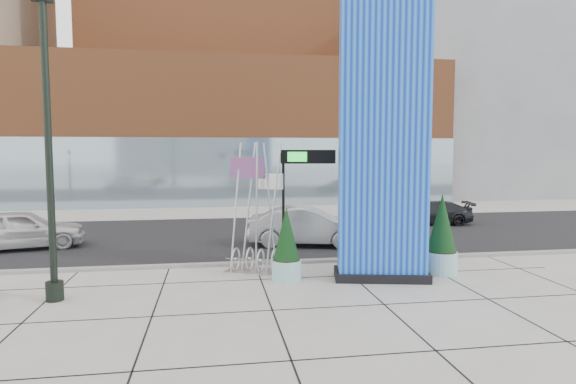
{
  "coord_description": "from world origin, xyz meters",
  "views": [
    {
      "loc": [
        -0.49,
        -12.93,
        4.1
      ],
      "look_at": [
        1.88,
        2.0,
        2.78
      ],
      "focal_mm": 30.0,
      "sensor_mm": 36.0,
      "label": 1
    }
  ],
  "objects": [
    {
      "name": "ground",
      "position": [
        0.0,
        0.0,
        0.0
      ],
      "size": [
        160.0,
        160.0,
        0.0
      ],
      "primitive_type": "plane",
      "color": "#9E9991",
      "rests_on": "ground"
    },
    {
      "name": "street_asphalt",
      "position": [
        0.0,
        10.0,
        0.01
      ],
      "size": [
        80.0,
        12.0,
        0.02
      ],
      "primitive_type": "cube",
      "color": "black",
      "rests_on": "ground"
    },
    {
      "name": "curb_edge",
      "position": [
        0.0,
        4.0,
        0.06
      ],
      "size": [
        80.0,
        0.3,
        0.12
      ],
      "primitive_type": "cube",
      "color": "gray",
      "rests_on": "ground"
    },
    {
      "name": "tower_podium",
      "position": [
        1.0,
        27.0,
        5.5
      ],
      "size": [
        34.0,
        10.0,
        11.0
      ],
      "primitive_type": "cube",
      "color": "#A1572E",
      "rests_on": "ground"
    },
    {
      "name": "tower_glass_front",
      "position": [
        1.0,
        22.2,
        2.5
      ],
      "size": [
        34.0,
        0.6,
        5.0
      ],
      "primitive_type": "cube",
      "color": "#8CA5B2",
      "rests_on": "ground"
    },
    {
      "name": "building_grey_parking",
      "position": [
        26.0,
        32.0,
        9.0
      ],
      "size": [
        20.0,
        18.0,
        18.0
      ],
      "primitive_type": "cube",
      "color": "slate",
      "rests_on": "ground"
    },
    {
      "name": "blue_pylon",
      "position": [
        4.81,
        1.49,
        4.73
      ],
      "size": [
        3.15,
        1.88,
        9.8
      ],
      "rotation": [
        0.0,
        0.0,
        -0.21
      ],
      "color": "#0C35BB",
      "rests_on": "ground"
    },
    {
      "name": "lamp_post",
      "position": [
        -4.77,
        0.75,
        3.47
      ],
      "size": [
        0.57,
        0.47,
        8.48
      ],
      "rotation": [
        0.0,
        0.0,
        0.21
      ],
      "color": "black",
      "rests_on": "ground"
    },
    {
      "name": "public_art_sculpture",
      "position": [
        0.93,
        3.0,
        1.15
      ],
      "size": [
        2.15,
        1.63,
        4.39
      ],
      "rotation": [
        0.0,
        0.0,
        -0.4
      ],
      "color": "silver",
      "rests_on": "ground"
    },
    {
      "name": "overhead_street_sign",
      "position": [
        2.7,
        3.8,
        3.53
      ],
      "size": [
        1.94,
        0.39,
        4.11
      ],
      "rotation": [
        0.0,
        0.0,
        -0.11
      ],
      "color": "black",
      "rests_on": "ground"
    },
    {
      "name": "round_planter_east",
      "position": [
        7.0,
        1.8,
        1.26
      ],
      "size": [
        1.07,
        1.07,
        2.67
      ],
      "color": "#9CCED2",
      "rests_on": "ground"
    },
    {
      "name": "round_planter_mid",
      "position": [
        4.86,
        3.1,
        1.3
      ],
      "size": [
        1.1,
        1.1,
        2.75
      ],
      "color": "#9CCED2",
      "rests_on": "ground"
    },
    {
      "name": "round_planter_west",
      "position": [
        1.8,
        1.8,
        1.1
      ],
      "size": [
        0.93,
        0.93,
        2.32
      ],
      "color": "#9CCED2",
      "rests_on": "ground"
    },
    {
      "name": "car_white_west",
      "position": [
        -8.31,
        8.2,
        0.83
      ],
      "size": [
        5.19,
        3.13,
        1.65
      ],
      "primitive_type": "imported",
      "rotation": [
        0.0,
        0.0,
        1.83
      ],
      "color": "silver",
      "rests_on": "ground"
    },
    {
      "name": "car_silver_mid",
      "position": [
        3.53,
        7.08,
        0.83
      ],
      "size": [
        5.33,
        2.89,
        1.67
      ],
      "primitive_type": "imported",
      "rotation": [
        0.0,
        0.0,
        1.34
      ],
      "color": "#9D9EA4",
      "rests_on": "ground"
    },
    {
      "name": "car_dark_east",
      "position": [
        11.5,
        11.91,
        0.64
      ],
      "size": [
        4.62,
        2.5,
        1.27
      ],
      "primitive_type": "imported",
      "rotation": [
        0.0,
        0.0,
        -1.74
      ],
      "color": "black",
      "rests_on": "ground"
    }
  ]
}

